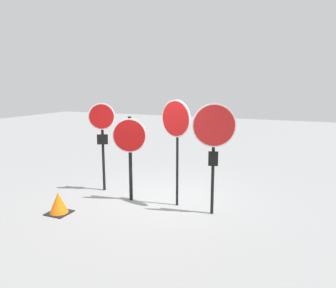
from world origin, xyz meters
TOP-DOWN VIEW (x-y plane):
  - ground_plane at (0.00, 0.00)m, footprint 40.00×40.00m
  - stop_sign_0 at (-1.61, 0.12)m, footprint 0.60×0.36m
  - stop_sign_1 at (-0.58, -0.26)m, footprint 0.76×0.32m
  - stop_sign_2 at (0.54, -0.14)m, footprint 0.79×0.32m
  - stop_sign_3 at (1.45, -0.31)m, footprint 0.88×0.29m
  - traffic_cone_0 at (-1.61, -1.59)m, footprint 0.48×0.48m

SIDE VIEW (x-z plane):
  - ground_plane at x=0.00m, z-range 0.00..0.00m
  - traffic_cone_0 at x=-1.61m, z-range 0.00..0.47m
  - stop_sign_1 at x=-0.58m, z-range 0.39..2.42m
  - stop_sign_0 at x=-1.61m, z-range 0.50..2.81m
  - stop_sign_3 at x=1.45m, z-range 0.55..2.94m
  - stop_sign_2 at x=0.54m, z-range 0.63..3.07m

